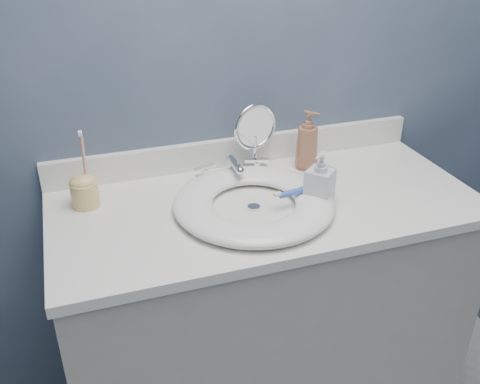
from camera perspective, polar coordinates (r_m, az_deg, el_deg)
name	(u,v)px	position (r m, az deg, el deg)	size (l,w,h in m)	color
back_wall	(236,66)	(1.65, -0.40, 13.30)	(2.20, 0.02, 2.40)	#404F60
vanity_cabinet	(263,322)	(1.80, 2.50, -13.65)	(1.20, 0.55, 0.85)	#B2ACA3
countertop	(266,205)	(1.54, 2.84, -1.43)	(1.22, 0.57, 0.03)	white
backsplash	(238,151)	(1.74, -0.24, 4.40)	(1.22, 0.02, 0.09)	white
basin	(254,203)	(1.49, 1.49, -1.15)	(0.45, 0.45, 0.04)	white
drain	(254,207)	(1.49, 1.48, -1.65)	(0.04, 0.04, 0.01)	silver
faucet	(232,170)	(1.65, -0.84, 2.33)	(0.25, 0.13, 0.07)	silver
makeup_mirror	(255,134)	(1.66, 1.62, 6.15)	(0.15, 0.09, 0.22)	silver
soap_bottle_amber	(307,140)	(1.70, 7.19, 5.52)	(0.07, 0.07, 0.19)	#955F43
soap_bottle_clear	(320,179)	(1.50, 8.54, 1.42)	(0.07, 0.07, 0.16)	silver
toothbrush_holder	(84,189)	(1.55, -16.27, 0.26)	(0.08, 0.08, 0.22)	#E7C873
toothbrush_lying	(301,190)	(1.51, 6.48, 0.19)	(0.17, 0.05, 0.02)	blue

